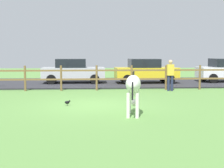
# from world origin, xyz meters

# --- Properties ---
(ground_plane) EXTENTS (60.00, 60.00, 0.00)m
(ground_plane) POSITION_xyz_m (0.00, 0.00, 0.00)
(ground_plane) COLOR #5B8C42
(parking_asphalt) EXTENTS (28.00, 7.40, 0.05)m
(parking_asphalt) POSITION_xyz_m (0.00, 9.30, 0.03)
(parking_asphalt) COLOR #2D2D33
(parking_asphalt) RESTS_ON ground_plane
(paddock_fence) EXTENTS (20.76, 0.11, 1.34)m
(paddock_fence) POSITION_xyz_m (-0.67, 5.00, 0.76)
(paddock_fence) COLOR brown
(paddock_fence) RESTS_ON ground_plane
(zebra) EXTENTS (0.68, 1.93, 1.41)m
(zebra) POSITION_xyz_m (1.25, -2.12, 0.93)
(zebra) COLOR white
(zebra) RESTS_ON ground_plane
(crow_on_grass) EXTENTS (0.22, 0.10, 0.20)m
(crow_on_grass) POSITION_xyz_m (-0.99, 0.02, 0.13)
(crow_on_grass) COLOR black
(crow_on_grass) RESTS_ON ground_plane
(parked_car_silver) EXTENTS (4.01, 1.90, 1.56)m
(parked_car_silver) POSITION_xyz_m (-1.17, 8.97, 0.84)
(parked_car_silver) COLOR #B7BABF
(parked_car_silver) RESTS_ON parking_asphalt
(parked_car_yellow) EXTENTS (4.06, 1.99, 1.56)m
(parked_car_yellow) POSITION_xyz_m (3.54, 8.58, 0.84)
(parked_car_yellow) COLOR yellow
(parked_car_yellow) RESTS_ON parking_asphalt
(visitor_near_fence) EXTENTS (0.38, 0.25, 1.64)m
(visitor_near_fence) POSITION_xyz_m (4.13, 4.47, 0.91)
(visitor_near_fence) COLOR #232847
(visitor_near_fence) RESTS_ON ground_plane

